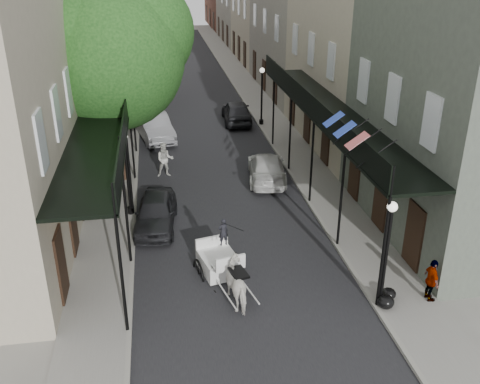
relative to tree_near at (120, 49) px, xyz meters
name	(u,v)px	position (x,y,z in m)	size (l,w,h in m)	color
ground	(246,284)	(4.20, -10.18, -6.49)	(140.00, 140.00, 0.00)	gray
road	(197,120)	(4.20, 9.82, -6.48)	(8.00, 90.00, 0.01)	black
sidewalk_left	(123,122)	(-0.80, 9.82, -6.43)	(2.20, 90.00, 0.12)	gray
sidewalk_right	(268,116)	(9.20, 9.82, -6.43)	(2.20, 90.00, 0.12)	gray
building_row_left	(76,25)	(-4.40, 19.82, -1.24)	(5.00, 80.00, 10.50)	#ADA28A
building_row_right	(287,20)	(12.80, 19.82, -1.24)	(5.00, 80.00, 10.50)	gray
gallery_left	(107,121)	(-0.59, -3.20, -2.44)	(2.20, 18.05, 4.88)	black
gallery_right	(325,111)	(8.99, -3.20, -2.44)	(2.20, 18.05, 4.88)	black
tree_near	(120,49)	(0.00, 0.00, 0.00)	(7.31, 6.80, 9.63)	#382619
tree_far	(129,25)	(-0.05, 14.00, -0.65)	(6.45, 6.00, 8.61)	#382619
lamppost_right_near	(386,253)	(8.30, -12.18, -4.44)	(0.32, 0.32, 3.71)	black
lamppost_left	(127,173)	(0.10, -4.18, -4.44)	(0.32, 0.32, 3.71)	black
lamppost_right_far	(262,95)	(8.30, 7.82, -4.44)	(0.32, 0.32, 3.71)	black
horse	(240,284)	(3.82, -11.18, -5.76)	(0.79, 1.72, 1.46)	white
carriage	(216,246)	(3.29, -8.97, -5.54)	(1.79, 2.37, 2.44)	black
pedestrian_walking	(165,160)	(1.76, 0.13, -5.59)	(0.87, 0.68, 1.80)	beige
pedestrian_sidewalk_left	(103,137)	(-1.60, 4.09, -5.53)	(1.08, 0.62, 1.67)	gray
pedestrian_sidewalk_right	(432,280)	(10.00, -12.18, -5.62)	(0.88, 0.37, 1.50)	gray
car_left_near	(156,212)	(1.20, -5.38, -5.81)	(1.61, 4.00, 1.36)	black
car_left_mid	(155,127)	(1.30, 6.18, -5.70)	(1.67, 4.79, 1.58)	gray
car_left_far	(144,87)	(0.60, 17.55, -5.90)	(1.95, 4.22, 1.17)	black
car_right_near	(267,168)	(6.80, -1.18, -5.84)	(1.81, 4.46, 1.29)	silver
car_right_far	(237,112)	(6.80, 8.82, -5.73)	(1.79, 4.45, 1.52)	black
trash_bags	(387,299)	(8.51, -12.20, -6.15)	(0.82, 0.97, 0.47)	black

